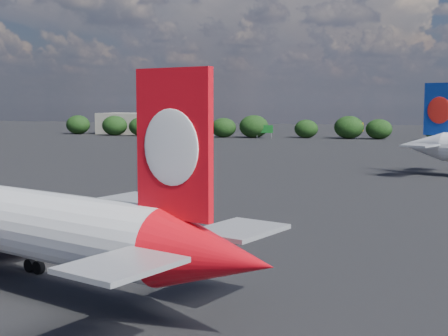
# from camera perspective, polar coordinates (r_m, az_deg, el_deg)

# --- Properties ---
(ground) EXTENTS (500.00, 500.00, 0.00)m
(ground) POSITION_cam_1_polar(r_m,az_deg,el_deg) (95.94, -1.08, -1.49)
(ground) COLOR black
(ground) RESTS_ON ground
(terminal_building) EXTENTS (42.00, 16.00, 8.00)m
(terminal_building) POSITION_cam_1_polar(r_m,az_deg,el_deg) (241.70, -6.41, 4.06)
(terminal_building) COLOR gray
(terminal_building) RESTS_ON ground
(highway_sign) EXTENTS (6.00, 0.30, 4.50)m
(highway_sign) POSITION_cam_1_polar(r_m,az_deg,el_deg) (212.09, 3.70, 3.56)
(highway_sign) COLOR #125D1D
(highway_sign) RESTS_ON ground
(billboard_yellow) EXTENTS (5.00, 0.30, 5.50)m
(billboard_yellow) POSITION_cam_1_polar(r_m,az_deg,el_deg) (213.52, 11.95, 3.65)
(billboard_yellow) COLOR gold
(billboard_yellow) RESTS_ON ground
(horizon_treeline) EXTENTS (205.72, 16.13, 9.30)m
(horizon_treeline) POSITION_cam_1_polar(r_m,az_deg,el_deg) (211.25, 11.85, 3.58)
(horizon_treeline) COLOR black
(horizon_treeline) RESTS_ON ground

